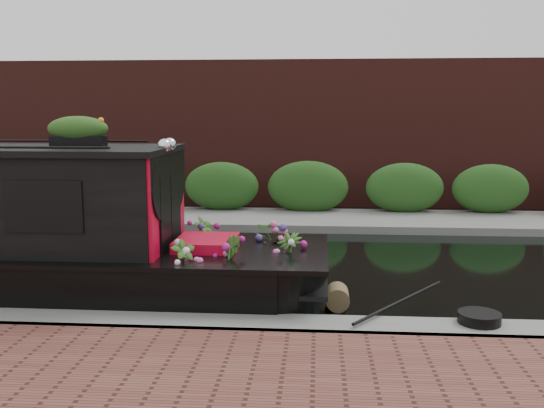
{
  "coord_description": "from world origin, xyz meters",
  "views": [
    {
      "loc": [
        2.24,
        -9.86,
        2.61
      ],
      "look_at": [
        1.54,
        -0.6,
        1.19
      ],
      "focal_mm": 40.0,
      "sensor_mm": 36.0,
      "label": 1
    }
  ],
  "objects": [
    {
      "name": "ground",
      "position": [
        0.0,
        0.0,
        0.0
      ],
      "size": [
        80.0,
        80.0,
        0.0
      ],
      "primitive_type": "plane",
      "color": "black",
      "rests_on": "ground"
    },
    {
      "name": "near_bank_coping",
      "position": [
        0.0,
        -3.3,
        0.0
      ],
      "size": [
        40.0,
        0.6,
        0.5
      ],
      "primitive_type": "cube",
      "color": "slate",
      "rests_on": "ground"
    },
    {
      "name": "far_bank_path",
      "position": [
        0.0,
        4.2,
        0.0
      ],
      "size": [
        40.0,
        2.4,
        0.34
      ],
      "primitive_type": "cube",
      "color": "slate",
      "rests_on": "ground"
    },
    {
      "name": "far_hedge",
      "position": [
        0.0,
        5.1,
        0.0
      ],
      "size": [
        40.0,
        1.1,
        2.8
      ],
      "primitive_type": "cube",
      "color": "#224B19",
      "rests_on": "ground"
    },
    {
      "name": "far_brick_wall",
      "position": [
        0.0,
        7.2,
        0.0
      ],
      "size": [
        40.0,
        1.0,
        8.0
      ],
      "primitive_type": "cube",
      "color": "#4A1C19",
      "rests_on": "ground"
    },
    {
      "name": "rope_fender",
      "position": [
        2.53,
        -2.0,
        0.16
      ],
      "size": [
        0.31,
        0.41,
        0.31
      ],
      "primitive_type": "cylinder",
      "rotation": [
        1.57,
        0.0,
        0.0
      ],
      "color": "brown",
      "rests_on": "ground"
    },
    {
      "name": "coiled_mooring_rope",
      "position": [
        4.08,
        -3.16,
        0.31
      ],
      "size": [
        0.48,
        0.48,
        0.12
      ],
      "primitive_type": "cylinder",
      "color": "black",
      "rests_on": "near_bank_coping"
    }
  ]
}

